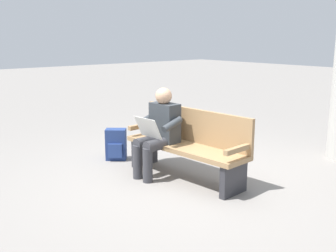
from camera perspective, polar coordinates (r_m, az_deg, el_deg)
name	(u,v)px	position (r m, az deg, el deg)	size (l,w,h in m)	color
ground_plane	(184,178)	(5.37, 2.33, -7.37)	(40.00, 40.00, 0.00)	gray
bench_near	(188,143)	(5.28, 2.91, -2.50)	(1.83, 0.61, 0.90)	#9E7A51
person_seated	(159,130)	(5.30, -1.33, -0.53)	(0.59, 0.59, 1.18)	#33383D
backpack	(116,145)	(6.13, -7.40, -2.65)	(0.34, 0.35, 0.47)	navy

